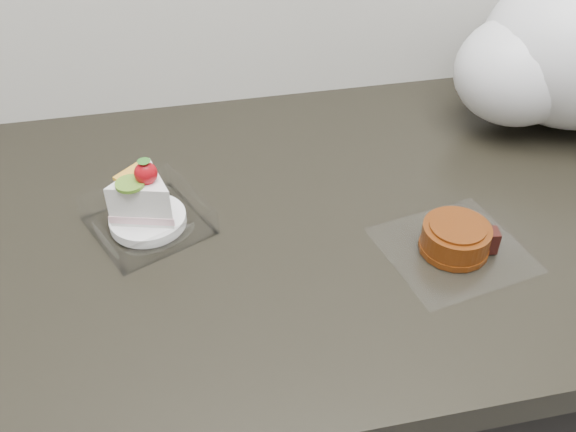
% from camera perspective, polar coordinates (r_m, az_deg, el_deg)
% --- Properties ---
extents(counter, '(2.04, 0.64, 0.90)m').
position_cam_1_polar(counter, '(1.17, 2.36, -16.82)').
color(counter, black).
rests_on(counter, ground).
extents(cake_tray, '(0.17, 0.17, 0.10)m').
position_cam_1_polar(cake_tray, '(0.81, -12.50, 0.61)').
color(cake_tray, white).
rests_on(cake_tray, counter).
extents(mooncake_wrap, '(0.19, 0.18, 0.04)m').
position_cam_1_polar(mooncake_wrap, '(0.79, 14.73, -2.10)').
color(mooncake_wrap, white).
rests_on(mooncake_wrap, counter).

